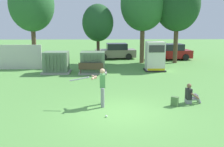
{
  "coord_description": "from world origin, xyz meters",
  "views": [
    {
      "loc": [
        -0.75,
        -10.18,
        3.76
      ],
      "look_at": [
        -0.34,
        3.5,
        1.0
      ],
      "focal_mm": 40.54,
      "sensor_mm": 36.0,
      "label": 1
    }
  ],
  "objects": [
    {
      "name": "backpack",
      "position": [
        2.46,
        0.82,
        0.21
      ],
      "size": [
        0.38,
        0.37,
        0.44
      ],
      "color": "#4C723F",
      "rests_on": "ground"
    },
    {
      "name": "parked_car_left_of_center",
      "position": [
        6.12,
        15.63,
        0.75
      ],
      "size": [
        4.36,
        2.26,
        1.62
      ],
      "color": "maroon",
      "rests_on": "ground"
    },
    {
      "name": "generator_enclosure",
      "position": [
        3.23,
        9.49,
        1.14
      ],
      "size": [
        1.6,
        1.4,
        2.3
      ],
      "color": "#262626",
      "rests_on": "ground"
    },
    {
      "name": "parked_car_leftmost",
      "position": [
        0.43,
        16.44,
        0.75
      ],
      "size": [
        4.33,
        2.18,
        1.62
      ],
      "color": "gray",
      "rests_on": "ground"
    },
    {
      "name": "park_bench",
      "position": [
        -1.73,
        7.92,
        0.54
      ],
      "size": [
        1.83,
        0.6,
        0.92
      ],
      "color": "#4C3828",
      "rests_on": "ground"
    },
    {
      "name": "sports_ball",
      "position": [
        -0.69,
        -0.5,
        0.04
      ],
      "size": [
        0.09,
        0.09,
        0.09
      ],
      "primitive_type": "sphere",
      "color": "white",
      "rests_on": "ground"
    },
    {
      "name": "batter",
      "position": [
        -0.91,
        0.98,
        0.98
      ],
      "size": [
        1.61,
        0.72,
        1.74
      ],
      "color": "gray",
      "rests_on": "ground"
    },
    {
      "name": "tree_center_right",
      "position": [
        2.8,
        13.57,
        5.41
      ],
      "size": [
        4.12,
        4.12,
        7.88
      ],
      "color": "brown",
      "rests_on": "ground"
    },
    {
      "name": "tree_left",
      "position": [
        -7.34,
        13.74,
        5.33
      ],
      "size": [
        4.07,
        4.07,
        7.77
      ],
      "color": "brown",
      "rests_on": "ground"
    },
    {
      "name": "fence_panel",
      "position": [
        -8.29,
        10.5,
        1.0
      ],
      "size": [
        4.8,
        0.12,
        2.0
      ],
      "primitive_type": "cube",
      "color": "beige",
      "rests_on": "ground"
    },
    {
      "name": "tree_right",
      "position": [
        5.95,
        13.49,
        5.35
      ],
      "size": [
        4.08,
        4.08,
        7.8
      ],
      "color": "brown",
      "rests_on": "ground"
    },
    {
      "name": "ground_plane",
      "position": [
        0.0,
        0.0,
        0.0
      ],
      "size": [
        96.0,
        96.0,
        0.0
      ],
      "primitive_type": "plane",
      "color": "#5B9947"
    },
    {
      "name": "transformer_mid_west",
      "position": [
        -1.63,
        8.75,
        0.79
      ],
      "size": [
        2.1,
        1.7,
        1.62
      ],
      "color": "#9E9B93",
      "rests_on": "ground"
    },
    {
      "name": "seated_spectator",
      "position": [
        3.32,
        1.22,
        0.38
      ],
      "size": [
        0.74,
        0.56,
        0.96
      ],
      "color": "gray",
      "rests_on": "ground"
    },
    {
      "name": "tree_center_left",
      "position": [
        -1.34,
        13.37,
        3.73
      ],
      "size": [
        2.84,
        2.84,
        5.43
      ],
      "color": "#4C3828",
      "rests_on": "ground"
    },
    {
      "name": "transformer_west",
      "position": [
        -4.4,
        8.85,
        0.79
      ],
      "size": [
        2.1,
        1.7,
        1.62
      ],
      "color": "#9E9B93",
      "rests_on": "ground"
    }
  ]
}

